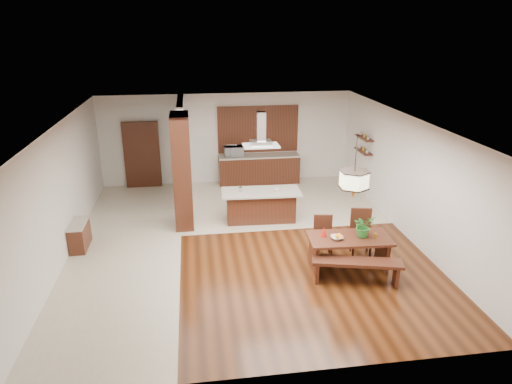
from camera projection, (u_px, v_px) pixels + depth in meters
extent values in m
plane|color=#381A0A|center=(244.00, 241.00, 11.00)|extent=(9.00, 9.00, 0.00)
cube|color=white|center=(242.00, 122.00, 9.99)|extent=(8.00, 9.00, 0.04)
cube|color=silver|center=(227.00, 139.00, 14.67)|extent=(8.00, 0.04, 2.90)
cube|color=silver|center=(281.00, 291.00, 6.32)|extent=(8.00, 0.04, 2.90)
cube|color=silver|center=(62.00, 193.00, 9.96)|extent=(0.04, 9.00, 2.90)
cube|color=silver|center=(407.00, 177.00, 11.03)|extent=(0.04, 9.00, 2.90)
cube|color=beige|center=(127.00, 248.00, 10.63)|extent=(2.50, 9.00, 0.01)
cube|color=beige|center=(276.00, 201.00, 13.48)|extent=(5.50, 4.00, 0.01)
cube|color=#422110|center=(242.00, 123.00, 10.00)|extent=(8.00, 9.00, 0.02)
cube|color=#32170E|center=(182.00, 171.00, 11.42)|extent=(0.45, 1.00, 2.90)
cube|color=silver|center=(183.00, 150.00, 13.37)|extent=(0.18, 2.40, 2.90)
cube|color=#32170E|center=(80.00, 236.00, 10.57)|extent=(0.37, 0.88, 0.63)
cube|color=#32170E|center=(142.00, 155.00, 14.36)|extent=(1.10, 0.20, 2.10)
cube|color=#32170E|center=(259.00, 170.00, 14.88)|extent=(2.60, 0.60, 0.90)
cube|color=#B3AC9D|center=(259.00, 156.00, 14.71)|extent=(2.60, 0.62, 0.05)
cube|color=#A66131|center=(258.00, 129.00, 14.67)|extent=(2.60, 0.08, 1.50)
cube|color=#32170E|center=(363.00, 151.00, 13.44)|extent=(0.26, 0.90, 0.04)
cube|color=#32170E|center=(364.00, 138.00, 13.30)|extent=(0.26, 0.90, 0.04)
cube|color=#32170E|center=(349.00, 238.00, 9.58)|extent=(1.77, 0.96, 0.06)
cube|color=#32170E|center=(314.00, 255.00, 9.65)|extent=(0.12, 0.69, 0.66)
cube|color=#32170E|center=(382.00, 252.00, 9.77)|extent=(0.12, 0.69, 0.66)
imported|color=#277528|center=(363.00, 226.00, 9.52)|extent=(0.53, 0.49, 0.48)
imported|color=beige|center=(337.00, 238.00, 9.48)|extent=(0.26, 0.26, 0.06)
cone|color=red|center=(324.00, 232.00, 9.57)|extent=(0.16, 0.16, 0.21)
cylinder|color=gold|center=(375.00, 236.00, 9.53)|extent=(0.08, 0.08, 0.10)
cube|color=#32170E|center=(261.00, 206.00, 12.03)|extent=(1.80, 0.74, 0.80)
cube|color=#B3AC9D|center=(261.00, 192.00, 11.84)|extent=(2.08, 0.98, 0.04)
imported|color=silver|center=(277.00, 189.00, 11.82)|extent=(0.14, 0.14, 0.09)
imported|color=silver|center=(234.00, 151.00, 14.53)|extent=(0.62, 0.45, 0.33)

